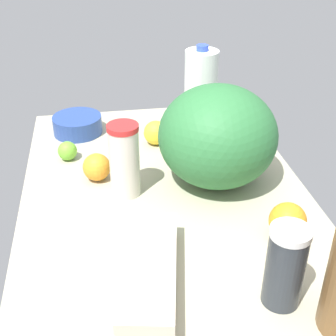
{
  "coord_description": "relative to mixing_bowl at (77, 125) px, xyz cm",
  "views": [
    {
      "loc": [
        99.03,
        -16.14,
        72.71
      ],
      "look_at": [
        0.0,
        0.0,
        13.0
      ],
      "focal_mm": 50.0,
      "sensor_mm": 36.0,
      "label": 1
    }
  ],
  "objects": [
    {
      "name": "watermelon",
      "position": [
        36.13,
        37.84,
        10.69
      ],
      "size": [
        31.7,
        31.7,
        27.29
      ],
      "primitive_type": "ellipsoid",
      "color": "#2E723A",
      "rests_on": "countertop"
    },
    {
      "name": "shaker_bottle",
      "position": [
        81.67,
        39.47,
        5.89
      ],
      "size": [
        7.7,
        7.7,
        17.61
      ],
      "color": "#2B3037",
      "rests_on": "countertop"
    },
    {
      "name": "orange_by_jug",
      "position": [
        30.43,
        5.43,
        0.91
      ],
      "size": [
        7.72,
        7.72,
        7.72
      ],
      "primitive_type": "sphere",
      "color": "orange",
      "rests_on": "countertop"
    },
    {
      "name": "milk_jug",
      "position": [
        2.44,
        40.89,
        10.42
      ],
      "size": [
        10.83,
        10.83,
        28.3
      ],
      "color": "white",
      "rests_on": "countertop"
    },
    {
      "name": "lemon_beside_bowl",
      "position": [
        11.86,
        24.52,
        0.87
      ],
      "size": [
        7.64,
        7.64,
        7.64
      ],
      "primitive_type": "sphere",
      "color": "yellow",
      "rests_on": "countertop"
    },
    {
      "name": "orange_loose",
      "position": [
        62.85,
        48.04,
        1.41
      ],
      "size": [
        8.71,
        8.71,
        8.71
      ],
      "primitive_type": "sphere",
      "color": "orange",
      "rests_on": "countertop"
    },
    {
      "name": "egg_carton",
      "position": [
        73.32,
        14.74,
        0.21
      ],
      "size": [
        33.62,
        16.35,
        6.32
      ],
      "primitive_type": "cube",
      "rotation": [
        0.0,
        0.0,
        -0.19
      ],
      "color": "beige",
      "rests_on": "countertop"
    },
    {
      "name": "lime_near_front",
      "position": [
        17.76,
        -2.9,
        -0.08
      ],
      "size": [
        5.75,
        5.75,
        5.75
      ],
      "primitive_type": "sphere",
      "color": "#6BBA33",
      "rests_on": "countertop"
    },
    {
      "name": "mixing_bowl",
      "position": [
        0.0,
        0.0,
        0.0
      ],
      "size": [
        16.08,
        16.08,
        5.9
      ],
      "primitive_type": "cylinder",
      "color": "#28438D",
      "rests_on": "countertop"
    },
    {
      "name": "countertop",
      "position": [
        44.29,
        23.19,
        -4.45
      ],
      "size": [
        120.0,
        76.0,
        3.0
      ],
      "primitive_type": "cube",
      "color": "#AEA98D",
      "rests_on": "ground"
    },
    {
      "name": "tumbler_cup",
      "position": [
        38.65,
        12.75,
        7.11
      ],
      "size": [
        8.09,
        8.09,
        20.03
      ],
      "color": "beige",
      "rests_on": "countertop"
    }
  ]
}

